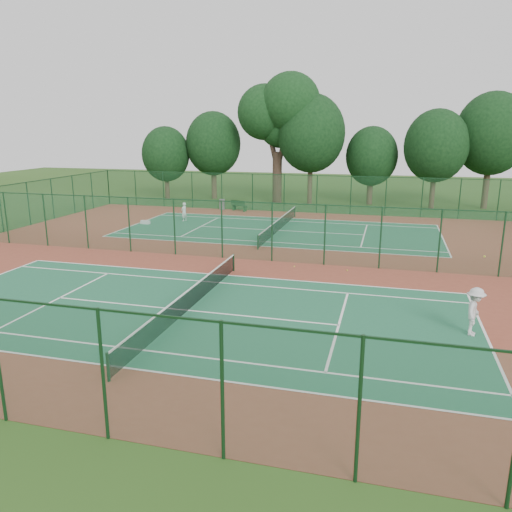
{
  "coord_description": "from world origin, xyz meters",
  "views": [
    {
      "loc": [
        8.03,
        -27.72,
        7.59
      ],
      "look_at": [
        1.94,
        -5.09,
        1.6
      ],
      "focal_mm": 35.0,
      "sensor_mm": 36.0,
      "label": 1
    }
  ],
  "objects_px": {
    "kit_bag": "(145,222)",
    "big_tree": "(279,112)",
    "trash_bin": "(222,204)",
    "player_far": "(184,212)",
    "bench": "(239,205)",
    "player_near": "(475,312)"
  },
  "relations": [
    {
      "from": "big_tree",
      "to": "trash_bin",
      "type": "bearing_deg",
      "value": -125.58
    },
    {
      "from": "player_far",
      "to": "bench",
      "type": "relative_size",
      "value": 0.9
    },
    {
      "from": "player_near",
      "to": "kit_bag",
      "type": "height_order",
      "value": "player_near"
    },
    {
      "from": "bench",
      "to": "player_near",
      "type": "bearing_deg",
      "value": -33.19
    },
    {
      "from": "trash_bin",
      "to": "big_tree",
      "type": "height_order",
      "value": "big_tree"
    },
    {
      "from": "kit_bag",
      "to": "big_tree",
      "type": "xyz_separation_m",
      "value": [
        7.88,
        14.69,
        9.12
      ]
    },
    {
      "from": "kit_bag",
      "to": "player_near",
      "type": "bearing_deg",
      "value": -30.81
    },
    {
      "from": "player_far",
      "to": "big_tree",
      "type": "distance_m",
      "value": 16.09
    },
    {
      "from": "player_near",
      "to": "trash_bin",
      "type": "height_order",
      "value": "player_near"
    },
    {
      "from": "player_near",
      "to": "kit_bag",
      "type": "bearing_deg",
      "value": 67.2
    },
    {
      "from": "bench",
      "to": "kit_bag",
      "type": "distance_m",
      "value": 10.03
    },
    {
      "from": "player_far",
      "to": "big_tree",
      "type": "relative_size",
      "value": 0.12
    },
    {
      "from": "player_far",
      "to": "bench",
      "type": "distance_m",
      "value": 6.96
    },
    {
      "from": "player_near",
      "to": "trash_bin",
      "type": "relative_size",
      "value": 1.85
    },
    {
      "from": "player_near",
      "to": "bench",
      "type": "bearing_deg",
      "value": 48.4
    },
    {
      "from": "player_near",
      "to": "kit_bag",
      "type": "xyz_separation_m",
      "value": [
        -22.59,
        17.46,
        -0.79
      ]
    },
    {
      "from": "player_near",
      "to": "player_far",
      "type": "distance_m",
      "value": 27.99
    },
    {
      "from": "kit_bag",
      "to": "big_tree",
      "type": "bearing_deg",
      "value": 68.68
    },
    {
      "from": "trash_bin",
      "to": "bench",
      "type": "bearing_deg",
      "value": -11.63
    },
    {
      "from": "kit_bag",
      "to": "player_far",
      "type": "bearing_deg",
      "value": 46.15
    },
    {
      "from": "player_near",
      "to": "bench",
      "type": "relative_size",
      "value": 1.08
    },
    {
      "from": "player_near",
      "to": "kit_bag",
      "type": "relative_size",
      "value": 2.4
    }
  ]
}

